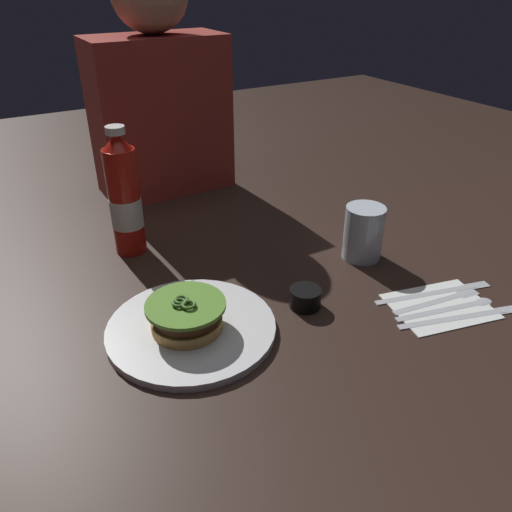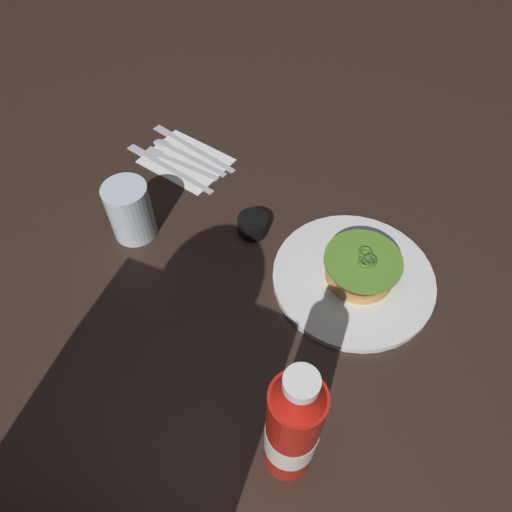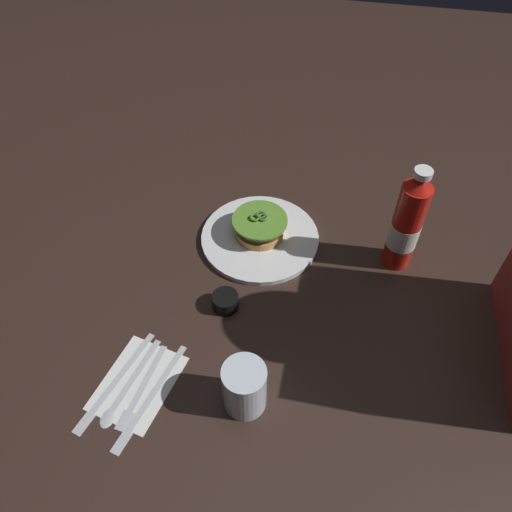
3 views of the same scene
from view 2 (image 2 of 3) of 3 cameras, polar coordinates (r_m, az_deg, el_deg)
The scene contains 11 objects.
ground_plane at distance 0.81m, azimuth -0.03°, elevation -0.69°, with size 3.00×3.00×0.00m, color #31211A.
dinner_plate at distance 0.80m, azimuth 11.55°, elevation -2.57°, with size 0.27×0.27×0.01m, color white.
burger_sandwich at distance 0.78m, azimuth 12.46°, elevation -1.39°, with size 0.12×0.12×0.05m.
ketchup_bottle at distance 0.57m, azimuth 4.37°, elevation -19.99°, with size 0.06×0.06×0.25m.
water_glass at distance 0.84m, azimuth -14.81°, elevation 5.24°, with size 0.08×0.08×0.11m, color silver.
condiment_cup at distance 0.84m, azimuth -0.39°, elevation 3.75°, with size 0.05×0.05×0.03m, color black.
napkin at distance 0.99m, azimuth -8.36°, elevation 11.22°, with size 0.16×0.12×0.00m, color white.
butter_knife at distance 1.03m, azimuth -8.13°, elevation 13.13°, with size 0.22×0.08×0.00m.
spoon_utensil at distance 1.01m, azimuth -9.19°, elevation 12.35°, with size 0.18×0.06×0.00m.
fork_utensil at distance 0.99m, azimuth -9.71°, elevation 11.29°, with size 0.17×0.04×0.00m.
steak_knife at distance 0.99m, azimuth -10.98°, elevation 10.75°, with size 0.22×0.07×0.00m.
Camera 2 is at (-0.19, 0.44, 0.66)m, focal length 33.46 mm.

